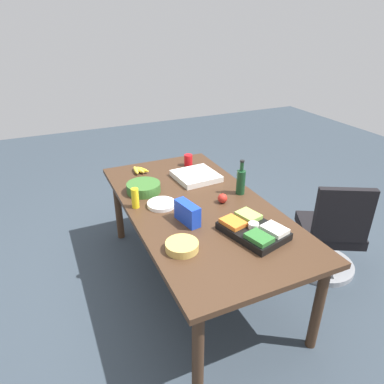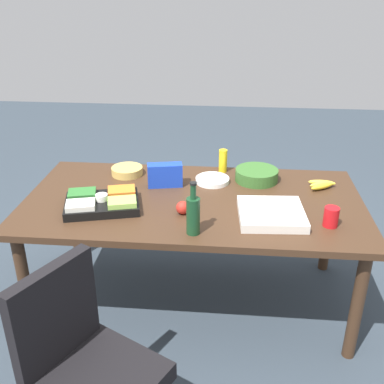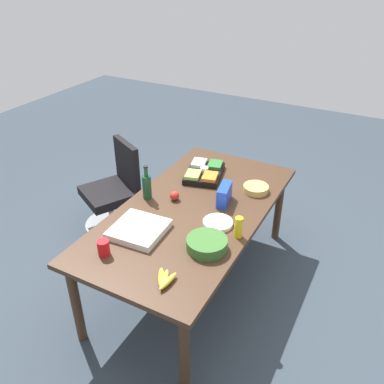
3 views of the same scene
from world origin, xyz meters
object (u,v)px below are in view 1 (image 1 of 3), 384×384
(banana_bunch, at_px, (139,170))
(chip_bowl, at_px, (182,246))
(veggie_tray, at_px, (253,230))
(wine_bottle, at_px, (241,181))
(mustard_bottle, at_px, (135,198))
(office_chair, at_px, (329,239))
(apple_red, at_px, (223,198))
(pizza_box, at_px, (196,176))
(paper_plate_stack, at_px, (162,204))
(chip_bag_blue, at_px, (187,213))
(conference_table, at_px, (198,213))
(red_solo_cup, at_px, (188,160))
(salad_bowl, at_px, (144,188))

(banana_bunch, xyz_separation_m, chip_bowl, (1.28, -0.10, 0.00))
(veggie_tray, relative_size, wine_bottle, 1.65)
(mustard_bottle, height_order, wine_bottle, wine_bottle)
(mustard_bottle, distance_m, chip_bowl, 0.66)
(office_chair, height_order, chip_bowl, office_chair)
(apple_red, bearing_deg, veggie_tray, -3.51)
(pizza_box, relative_size, mustard_bottle, 2.28)
(paper_plate_stack, bearing_deg, chip_bag_blue, 15.94)
(banana_bunch, bearing_deg, mustard_bottle, -18.61)
(conference_table, distance_m, apple_red, 0.23)
(pizza_box, relative_size, chip_bag_blue, 1.64)
(office_chair, height_order, chip_bag_blue, office_chair)
(conference_table, relative_size, chip_bowl, 9.72)
(paper_plate_stack, distance_m, veggie_tray, 0.75)
(conference_table, distance_m, wine_bottle, 0.44)
(office_chair, bearing_deg, conference_table, -108.03)
(banana_bunch, xyz_separation_m, red_solo_cup, (0.04, 0.49, 0.03))
(conference_table, distance_m, veggie_tray, 0.55)
(office_chair, distance_m, veggie_tray, 1.03)
(veggie_tray, bearing_deg, banana_bunch, -163.32)
(mustard_bottle, height_order, veggie_tray, mustard_bottle)
(chip_bowl, bearing_deg, pizza_box, 150.36)
(office_chair, xyz_separation_m, apple_red, (-0.31, -0.89, 0.44))
(chip_bag_blue, distance_m, chip_bowl, 0.33)
(conference_table, relative_size, mustard_bottle, 12.94)
(wine_bottle, bearing_deg, chip_bowl, -55.04)
(chip_bag_blue, bearing_deg, office_chair, 82.88)
(chip_bowl, bearing_deg, wine_bottle, 124.96)
(banana_bunch, bearing_deg, office_chair, 48.73)
(paper_plate_stack, xyz_separation_m, pizza_box, (-0.35, 0.46, 0.01))
(office_chair, bearing_deg, veggie_tray, -79.98)
(paper_plate_stack, distance_m, mustard_bottle, 0.21)
(pizza_box, bearing_deg, paper_plate_stack, -56.01)
(paper_plate_stack, relative_size, red_solo_cup, 2.00)
(paper_plate_stack, distance_m, chip_bowl, 0.59)
(pizza_box, bearing_deg, office_chair, 44.12)
(veggie_tray, bearing_deg, conference_table, -162.36)
(chip_bag_blue, distance_m, banana_bunch, 1.00)
(pizza_box, bearing_deg, veggie_tray, -5.53)
(apple_red, bearing_deg, salad_bowl, -130.68)
(chip_bowl, bearing_deg, veggie_tray, 85.86)
(veggie_tray, bearing_deg, wine_bottle, 156.65)
(conference_table, bearing_deg, apple_red, 77.52)
(conference_table, relative_size, wine_bottle, 6.98)
(red_solo_cup, bearing_deg, paper_plate_stack, -38.05)
(salad_bowl, bearing_deg, mustard_bottle, -30.61)
(banana_bunch, distance_m, salad_bowl, 0.42)
(conference_table, height_order, chip_bag_blue, chip_bag_blue)
(banana_bunch, height_order, chip_bowl, chip_bowl)
(apple_red, relative_size, salad_bowl, 0.27)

